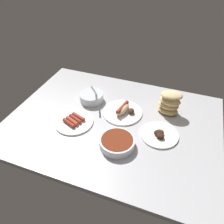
{
  "coord_description": "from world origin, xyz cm",
  "views": [
    {
      "loc": [
        32.5,
        -89.08,
        85.4
      ],
      "look_at": [
        -2.03,
        3.86,
        3.0
      ],
      "focal_mm": 35.31,
      "sensor_mm": 36.0,
      "label": 1
    }
  ],
  "objects": [
    {
      "name": "plate_hotdog_assembled",
      "position": [
        3.06,
        8.6,
        1.73
      ],
      "size": [
        23.76,
        23.76,
        5.61
      ],
      "color": "white",
      "rests_on": "ground_plane"
    },
    {
      "name": "plate_sausages",
      "position": [
        -20.42,
        -9.17,
        0.91
      ],
      "size": [
        21.99,
        21.99,
        3.18
      ],
      "color": "white",
      "rests_on": "ground_plane"
    },
    {
      "name": "plate_grilled_meat",
      "position": [
        27.35,
        -2.48,
        0.86
      ],
      "size": [
        20.46,
        20.46,
        3.49
      ],
      "color": "white",
      "rests_on": "ground_plane"
    },
    {
      "name": "bread_stack",
      "position": [
        28.32,
        18.85,
        7.2
      ],
      "size": [
        14.62,
        11.65,
        14.4
      ],
      "color": "#DBB77A",
      "rests_on": "ground_plane"
    },
    {
      "name": "ground_plane",
      "position": [
        0.0,
        0.0,
        -1.5
      ],
      "size": [
        120.0,
        90.0,
        3.0
      ],
      "primitive_type": "cube",
      "color": "#B2B2B7"
    },
    {
      "name": "bowl_chili",
      "position": [
        8.51,
        -17.15,
        2.53
      ],
      "size": [
        18.03,
        18.03,
        4.59
      ],
      "color": "white",
      "rests_on": "ground_plane"
    },
    {
      "name": "bowl_coleslaw",
      "position": [
        -19.68,
        13.65,
        3.01
      ],
      "size": [
        15.13,
        15.13,
        15.48
      ],
      "color": "silver",
      "rests_on": "ground_plane"
    }
  ]
}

